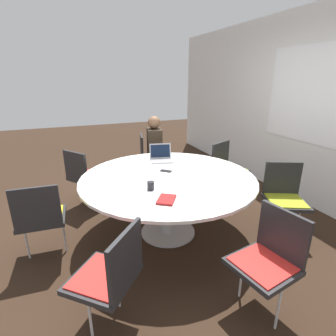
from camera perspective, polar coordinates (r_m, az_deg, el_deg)
The scene contains 15 objects.
ground_plane at distance 3.28m, azimuth 0.00°, elevation -13.75°, with size 16.00×16.00×0.00m, color black.
wall_back at distance 4.14m, azimuth 30.21°, elevation 10.69°, with size 8.00×0.07×2.70m.
conference_table at distance 2.99m, azimuth 0.00°, elevation -3.59°, with size 1.96×1.96×0.73m.
chair_0 at distance 4.56m, azimuth -4.09°, elevation 2.94°, with size 0.52×0.51×0.86m.
chair_1 at distance 3.83m, azimuth -17.80°, elevation -1.20°, with size 0.60×0.60×0.86m.
chair_2 at distance 2.88m, azimuth -26.04°, elevation -9.19°, with size 0.44×0.46×0.86m.
chair_3 at distance 1.99m, azimuth -12.37°, elevation -21.29°, with size 0.61×0.61×0.86m.
chair_4 at distance 2.23m, azimuth 21.17°, elevation -17.31°, with size 0.51×0.49×0.86m.
chair_5 at distance 3.31m, azimuth 24.00°, elevation -5.20°, with size 0.57×0.58×0.86m.
chair_6 at distance 4.07m, azimuth 12.71°, elevation 0.46°, with size 0.56×0.57×0.86m.
person_0 at distance 4.28m, azimuth -2.75°, elevation 4.60°, with size 0.40×0.31×1.21m.
laptop at distance 3.50m, azimuth -1.55°, elevation 2.50°, with size 0.30×0.33×0.21m.
spiral_notebook at distance 2.39m, azimuth -0.35°, elevation -6.87°, with size 0.26×0.24×0.02m.
coffee_cup at distance 2.60m, azimuth -3.79°, elevation -3.85°, with size 0.07×0.07×0.09m.
cell_phone at distance 3.11m, azimuth -0.45°, elevation -0.65°, with size 0.15×0.15×0.01m.
Camera 1 is at (2.55, -1.03, 1.79)m, focal length 28.00 mm.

